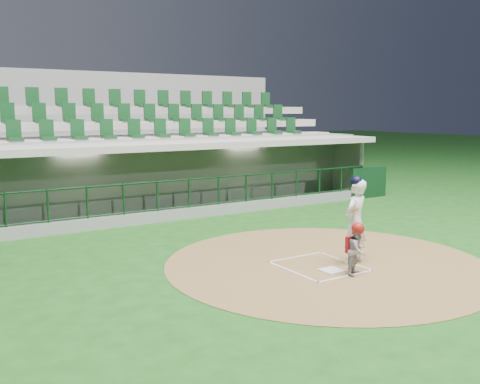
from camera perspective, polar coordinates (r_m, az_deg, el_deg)
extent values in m
plane|color=#154614|center=(12.14, 7.51, -7.56)|extent=(120.00, 120.00, 0.00)
cylinder|color=brown|center=(12.18, 9.21, -7.52)|extent=(7.20, 7.20, 0.01)
cube|color=silver|center=(11.63, 9.73, -8.23)|extent=(0.43, 0.43, 0.02)
cube|color=white|center=(11.46, 5.56, -8.43)|extent=(0.05, 1.80, 0.01)
cube|color=silver|center=(12.40, 11.09, -7.22)|extent=(0.05, 1.80, 0.01)
cube|color=silver|center=(12.55, 5.89, -6.92)|extent=(1.55, 0.05, 0.01)
cube|color=silver|center=(11.32, 11.27, -8.78)|extent=(1.55, 0.05, 0.01)
cube|color=slate|center=(18.48, -7.58, -3.69)|extent=(15.00, 3.00, 0.10)
cube|color=gray|center=(19.69, -9.61, 1.16)|extent=(15.00, 0.20, 2.70)
cube|color=beige|center=(19.55, -9.49, 1.85)|extent=(13.50, 0.04, 0.90)
cube|color=slate|center=(22.39, 10.06, 2.04)|extent=(0.20, 3.00, 2.70)
cube|color=#A59F95|center=(17.87, -7.42, 5.13)|extent=(15.40, 3.50, 0.20)
cube|color=gray|center=(16.97, -5.43, -2.34)|extent=(15.00, 0.15, 0.40)
cube|color=black|center=(16.75, -5.51, 2.96)|extent=(15.00, 0.01, 0.95)
cube|color=brown|center=(19.37, -8.90, -2.32)|extent=(12.75, 0.40, 0.45)
cube|color=white|center=(17.08, -16.96, 4.23)|extent=(1.30, 0.35, 0.04)
cube|color=white|center=(19.54, 0.31, 5.11)|extent=(1.30, 0.35, 0.04)
cube|color=black|center=(21.49, 13.50, 0.99)|extent=(1.80, 0.18, 1.20)
imported|color=#AB1212|center=(17.67, -21.86, -2.08)|extent=(1.10, 0.77, 1.56)
imported|color=#AC1D12|center=(18.15, -13.87, -0.95)|extent=(1.18, 0.80, 1.86)
imported|color=#A21113|center=(19.77, -3.45, 0.01)|extent=(1.01, 0.80, 1.82)
imported|color=maroon|center=(20.86, 2.24, 0.11)|extent=(1.50, 0.71, 1.56)
cube|color=gray|center=(21.18, -11.36, 2.45)|extent=(17.00, 6.50, 2.50)
cube|color=#AAA599|center=(19.70, -9.88, 5.39)|extent=(16.60, 0.95, 0.30)
cube|color=#A19C92|center=(20.56, -10.95, 7.03)|extent=(16.60, 0.95, 0.30)
cube|color=gray|center=(21.44, -11.93, 8.53)|extent=(16.60, 0.95, 0.30)
cube|color=slate|center=(24.24, -14.32, 6.37)|extent=(17.00, 0.25, 5.05)
imported|color=white|center=(12.11, 12.17, -3.08)|extent=(0.79, 0.64, 1.88)
sphere|color=black|center=(11.97, 12.31, 1.06)|extent=(0.28, 0.28, 0.28)
cylinder|color=tan|center=(11.71, 12.20, -2.00)|extent=(0.58, 0.79, 0.39)
imported|color=#939298|center=(11.36, 12.40, -6.10)|extent=(0.61, 0.56, 1.02)
sphere|color=maroon|center=(11.25, 12.48, -3.83)|extent=(0.26, 0.26, 0.26)
cube|color=maroon|center=(11.44, 11.89, -5.48)|extent=(0.32, 0.10, 0.35)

